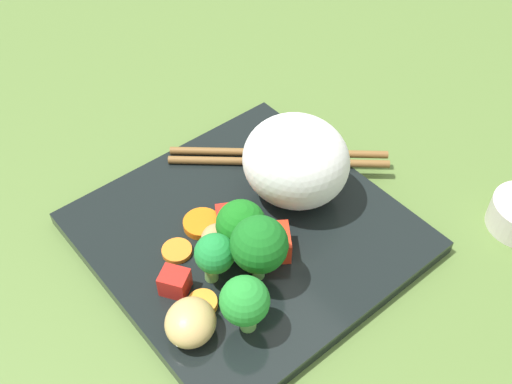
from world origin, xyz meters
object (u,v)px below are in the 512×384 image
rice_mound (296,161)px  square_plate (247,233)px  chopstick_pair (279,157)px  broccoli_floret_3 (241,225)px  carrot_slice_0 (245,297)px

rice_mound → square_plate: bearing=95.5°
square_plate → chopstick_pair: size_ratio=1.43×
rice_mound → chopstick_pair: rice_mound is taller
square_plate → broccoli_floret_3: 4.32cm
square_plate → broccoli_floret_3: bearing=131.5°
broccoli_floret_3 → carrot_slice_0: 5.42cm
square_plate → chopstick_pair: (4.69, -7.22, 0.98)cm
chopstick_pair → square_plate: bearing=72.8°
broccoli_floret_3 → chopstick_pair: 11.24cm
broccoli_floret_3 → chopstick_pair: broccoli_floret_3 is taller
chopstick_pair → rice_mound: bearing=107.2°
square_plate → rice_mound: bearing=-84.5°
square_plate → broccoli_floret_3: (-1.54, 1.74, 3.64)cm
chopstick_pair → broccoli_floret_3: bearing=74.6°
carrot_slice_0 → broccoli_floret_3: bearing=-34.0°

